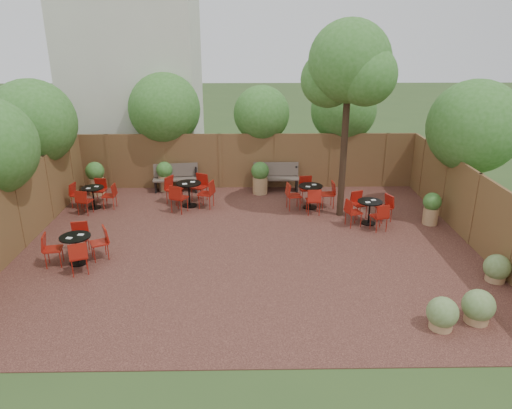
{
  "coord_description": "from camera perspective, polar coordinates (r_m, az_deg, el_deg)",
  "views": [
    {
      "loc": [
        -0.02,
        -11.72,
        5.54
      ],
      "look_at": [
        0.21,
        0.5,
        1.0
      ],
      "focal_mm": 33.59,
      "sensor_mm": 36.0,
      "label": 1
    }
  ],
  "objects": [
    {
      "name": "fence_right",
      "position": [
        13.93,
        24.61,
        -0.57
      ],
      "size": [
        0.08,
        10.0,
        2.0
      ],
      "primitive_type": "cube",
      "color": "brown",
      "rests_on": "ground"
    },
    {
      "name": "courtyard_tree",
      "position": [
        14.2,
        11.0,
        15.61
      ],
      "size": [
        2.57,
        2.47,
        5.79
      ],
      "rotation": [
        0.0,
        0.0,
        0.1
      ],
      "color": "black",
      "rests_on": "courtyard_paving"
    },
    {
      "name": "low_shrubs",
      "position": [
        10.99,
        24.5,
        -9.89
      ],
      "size": [
        2.57,
        2.43,
        0.69
      ],
      "color": "#A67D53",
      "rests_on": "courtyard_paving"
    },
    {
      "name": "neighbour_building",
      "position": [
        20.28,
        -14.34,
        15.43
      ],
      "size": [
        5.0,
        4.0,
        8.0
      ],
      "primitive_type": "cube",
      "color": "beige",
      "rests_on": "ground"
    },
    {
      "name": "overhang_foliage",
      "position": [
        14.9,
        -6.91,
        9.44
      ],
      "size": [
        15.89,
        10.57,
        2.73
      ],
      "color": "#336B22",
      "rests_on": "ground"
    },
    {
      "name": "fence_back",
      "position": [
        17.33,
        -0.95,
        5.19
      ],
      "size": [
        12.0,
        0.08,
        2.0
      ],
      "primitive_type": "cube",
      "color": "brown",
      "rests_on": "ground"
    },
    {
      "name": "park_bench_right",
      "position": [
        17.13,
        2.4,
        3.36
      ],
      "size": [
        1.61,
        0.53,
        0.99
      ],
      "rotation": [
        0.0,
        0.0,
        -0.01
      ],
      "color": "brown",
      "rests_on": "courtyard_paving"
    },
    {
      "name": "fence_left",
      "position": [
        13.92,
        -26.43,
        -0.88
      ],
      "size": [
        0.08,
        10.0,
        2.0
      ],
      "primitive_type": "cube",
      "color": "brown",
      "rests_on": "ground"
    },
    {
      "name": "park_bench_left",
      "position": [
        17.29,
        -9.55,
        3.22
      ],
      "size": [
        1.62,
        0.69,
        0.97
      ],
      "rotation": [
        0.0,
        0.0,
        0.12
      ],
      "color": "brown",
      "rests_on": "courtyard_paving"
    },
    {
      "name": "planters",
      "position": [
        16.38,
        -5.21,
        2.79
      ],
      "size": [
        11.3,
        3.86,
        1.17
      ],
      "color": "#A67D53",
      "rests_on": "courtyard_paving"
    },
    {
      "name": "bistro_tables",
      "position": [
        14.58,
        -5.18,
        -0.12
      ],
      "size": [
        10.07,
        5.64,
        0.92
      ],
      "color": "black",
      "rests_on": "courtyard_paving"
    },
    {
      "name": "courtyard_paving",
      "position": [
        12.96,
        -0.87,
        -4.88
      ],
      "size": [
        12.0,
        10.0,
        0.02
      ],
      "primitive_type": "cube",
      "color": "#361B16",
      "rests_on": "ground"
    },
    {
      "name": "ground",
      "position": [
        12.96,
        -0.87,
        -4.92
      ],
      "size": [
        80.0,
        80.0,
        0.0
      ],
      "primitive_type": "plane",
      "color": "#354F23",
      "rests_on": "ground"
    }
  ]
}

